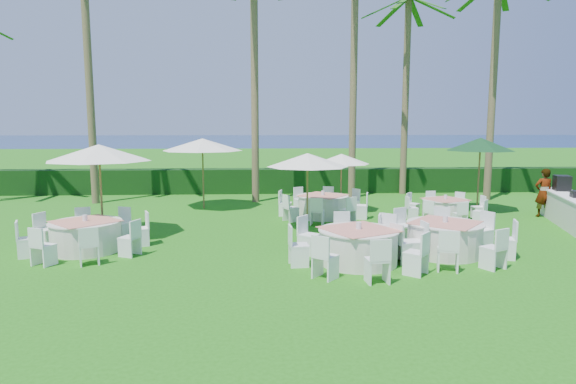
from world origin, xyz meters
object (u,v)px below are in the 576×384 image
at_px(banquet_table_c, 444,238).
at_px(staff_person, 543,193).
at_px(umbrella_c, 202,145).
at_px(umbrella_b, 308,160).
at_px(banquet_table_b, 358,245).
at_px(banquet_table_e, 323,206).
at_px(umbrella_d, 341,159).
at_px(banquet_table_a, 86,235).
at_px(umbrella_green, 480,144).
at_px(umbrella_a, 99,153).
at_px(buffet_table, 572,209).
at_px(banquet_table_f, 445,209).

xyz_separation_m(banquet_table_c, staff_person, (5.56, 4.96, 0.44)).
bearing_deg(banquet_table_c, umbrella_c, 133.70).
relative_size(umbrella_b, umbrella_c, 0.81).
height_order(banquet_table_b, banquet_table_e, banquet_table_b).
relative_size(umbrella_b, umbrella_d, 1.14).
relative_size(banquet_table_a, umbrella_green, 1.10).
xyz_separation_m(umbrella_a, buffet_table, (15.12, 1.02, -2.00)).
bearing_deg(umbrella_a, umbrella_d, 27.05).
xyz_separation_m(banquet_table_f, umbrella_c, (-8.93, 2.70, 2.20)).
distance_m(umbrella_green, staff_person, 2.84).
distance_m(banquet_table_c, umbrella_b, 4.86).
distance_m(banquet_table_f, staff_person, 3.78).
bearing_deg(umbrella_a, banquet_table_f, 11.75).
xyz_separation_m(banquet_table_f, staff_person, (3.74, 0.23, 0.51)).
height_order(umbrella_b, umbrella_green, umbrella_green).
height_order(umbrella_b, staff_person, umbrella_b).
distance_m(banquet_table_a, umbrella_a, 2.62).
bearing_deg(banquet_table_a, banquet_table_e, 32.87).
bearing_deg(umbrella_c, umbrella_b, -48.83).
bearing_deg(umbrella_a, banquet_table_c, -14.10).
bearing_deg(staff_person, banquet_table_e, -2.75).
height_order(banquet_table_b, umbrella_d, umbrella_d).
xyz_separation_m(banquet_table_b, staff_person, (7.96, 5.66, 0.44)).
bearing_deg(umbrella_d, banquet_table_b, -95.76).
bearing_deg(umbrella_a, umbrella_c, 64.82).
relative_size(banquet_table_a, buffet_table, 0.71).
bearing_deg(umbrella_c, umbrella_a, -115.18).
distance_m(umbrella_a, umbrella_d, 8.78).
xyz_separation_m(banquet_table_a, banquet_table_c, (9.42, -0.83, 0.02)).
bearing_deg(banquet_table_b, buffet_table, 27.06).
bearing_deg(umbrella_b, banquet_table_b, -76.58).
height_order(umbrella_c, buffet_table, umbrella_c).
relative_size(banquet_table_b, banquet_table_f, 1.19).
height_order(banquet_table_f, umbrella_a, umbrella_a).
relative_size(banquet_table_e, banquet_table_f, 1.13).
relative_size(banquet_table_b, umbrella_d, 1.51).
relative_size(banquet_table_a, staff_person, 1.77).
bearing_deg(banquet_table_e, banquet_table_b, -88.79).
bearing_deg(umbrella_a, buffet_table, 3.86).
bearing_deg(banquet_table_f, umbrella_a, -168.25).
bearing_deg(banquet_table_c, banquet_table_b, -163.80).
xyz_separation_m(banquet_table_c, umbrella_a, (-9.49, 2.38, 2.09)).
bearing_deg(umbrella_green, umbrella_d, 177.02).
xyz_separation_m(banquet_table_e, umbrella_d, (0.84, 1.08, 1.63)).
xyz_separation_m(umbrella_b, umbrella_c, (-3.81, 4.36, 0.32)).
relative_size(banquet_table_f, umbrella_d, 1.26).
relative_size(banquet_table_c, umbrella_green, 1.17).
bearing_deg(umbrella_a, umbrella_green, 15.80).
bearing_deg(banquet_table_a, banquet_table_b, -12.27).
relative_size(umbrella_c, buffet_table, 0.71).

